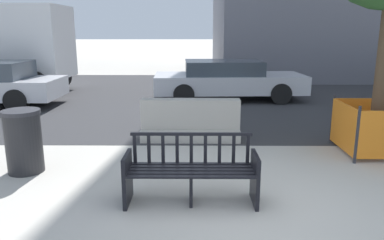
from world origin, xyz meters
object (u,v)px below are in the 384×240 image
object	(u,v)px
construction_fence	(376,126)
jersey_barrier_centre	(191,123)
street_bench	(191,173)
car_sedan_far	(227,79)
trash_bin	(24,141)

from	to	relation	value
construction_fence	jersey_barrier_centre	bearing A→B (deg)	165.98
street_bench	car_sedan_far	xyz separation A→B (m)	(1.10, 7.56, 0.26)
jersey_barrier_centre	car_sedan_far	bearing A→B (deg)	76.16
jersey_barrier_centre	car_sedan_far	world-z (taller)	car_sedan_far
jersey_barrier_centre	trash_bin	size ratio (longest dim) A/B	2.01
street_bench	jersey_barrier_centre	bearing A→B (deg)	90.80
street_bench	trash_bin	world-z (taller)	trash_bin
jersey_barrier_centre	trash_bin	distance (m)	3.19
jersey_barrier_centre	car_sedan_far	distance (m)	4.79
jersey_barrier_centre	car_sedan_far	xyz separation A→B (m)	(1.14, 4.64, 0.31)
street_bench	car_sedan_far	world-z (taller)	car_sedan_far
construction_fence	car_sedan_far	world-z (taller)	car_sedan_far
street_bench	trash_bin	size ratio (longest dim) A/B	1.69
street_bench	car_sedan_far	size ratio (longest dim) A/B	0.35
construction_fence	car_sedan_far	xyz separation A→B (m)	(-2.23, 5.49, 0.16)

